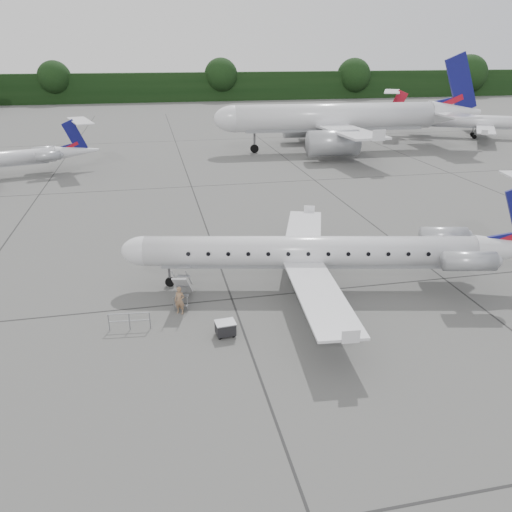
{
  "coord_description": "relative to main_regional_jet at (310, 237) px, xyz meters",
  "views": [
    {
      "loc": [
        -9.36,
        -24.25,
        14.25
      ],
      "look_at": [
        -3.42,
        3.88,
        2.3
      ],
      "focal_mm": 35.0,
      "sensor_mm": 36.0,
      "label": 1
    }
  ],
  "objects": [
    {
      "name": "baggage_cart",
      "position": [
        -6.13,
        -4.88,
        -2.97
      ],
      "size": [
        1.08,
        0.9,
        0.88
      ],
      "primitive_type": null,
      "rotation": [
        0.0,
        0.0,
        0.09
      ],
      "color": "black",
      "rests_on": "ground"
    },
    {
      "name": "bg_narrowbody",
      "position": [
        17.86,
        44.28,
        3.47
      ],
      "size": [
        39.59,
        29.41,
        13.74
      ],
      "primitive_type": null,
      "rotation": [
        0.0,
        0.0,
        -0.05
      ],
      "color": "silver",
      "rests_on": "ground"
    },
    {
      "name": "bg_regional_right",
      "position": [
        46.88,
        50.1,
        0.39
      ],
      "size": [
        35.24,
        31.66,
        7.6
      ],
      "primitive_type": null,
      "rotation": [
        0.0,
        0.0,
        2.67
      ],
      "color": "silver",
      "rests_on": "ground"
    },
    {
      "name": "ground",
      "position": [
        0.06,
        -3.6,
        -3.41
      ],
      "size": [
        320.0,
        320.0,
        0.0
      ],
      "primitive_type": "plane",
      "color": "#5D5D5A",
      "rests_on": "ground"
    },
    {
      "name": "treeline",
      "position": [
        0.06,
        126.4,
        0.59
      ],
      "size": [
        260.0,
        4.0,
        8.0
      ],
      "primitive_type": "cube",
      "color": "black",
      "rests_on": "ground"
    },
    {
      "name": "safety_railing",
      "position": [
        -11.17,
        -3.19,
        -2.91
      ],
      "size": [
        2.2,
        0.3,
        1.0
      ],
      "primitive_type": null,
      "rotation": [
        0.0,
        0.0,
        -0.1
      ],
      "color": "gray",
      "rests_on": "ground"
    },
    {
      "name": "airstair",
      "position": [
        -8.05,
        -0.56,
        -2.34
      ],
      "size": [
        1.34,
        2.57,
        2.13
      ],
      "primitive_type": null,
      "rotation": [
        0.0,
        0.0,
        -0.21
      ],
      "color": "silver",
      "rests_on": "ground"
    },
    {
      "name": "main_regional_jet",
      "position": [
        0.0,
        0.0,
        0.0
      ],
      "size": [
        29.96,
        24.23,
        6.81
      ],
      "primitive_type": null,
      "rotation": [
        0.0,
        0.0,
        -0.21
      ],
      "color": "silver",
      "rests_on": "ground"
    },
    {
      "name": "passenger",
      "position": [
        -8.34,
        -1.9,
        -2.57
      ],
      "size": [
        0.72,
        0.62,
        1.67
      ],
      "primitive_type": "imported",
      "rotation": [
        0.0,
        0.0,
        -0.45
      ],
      "color": "#8E6B4D",
      "rests_on": "ground"
    }
  ]
}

